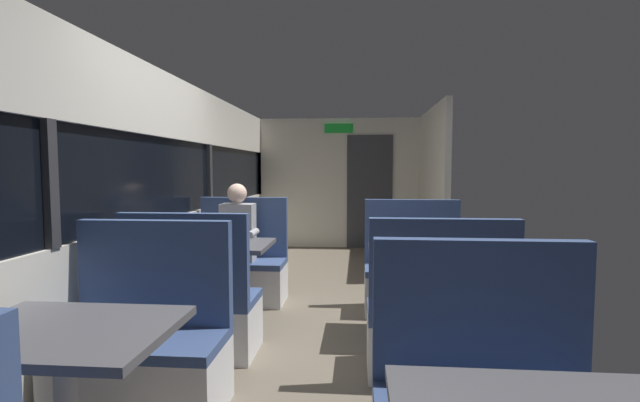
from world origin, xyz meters
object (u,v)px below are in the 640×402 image
Objects in this scene: bench_rear_aisle_facing_entry at (413,278)px; bench_mid_window_facing_end at (193,312)px; dining_table_rear_aisle at (424,262)px; coffee_cup_primary at (230,238)px; dining_table_near_window at (65,351)px; bench_mid_window_facing_entry at (241,270)px; seated_passenger at (239,252)px; bench_rear_aisle_facing_end at (438,328)px; bench_near_window_facing_entry at (144,354)px; dining_table_mid_window at (220,254)px.

bench_mid_window_facing_end is at bearing -146.19° from bench_rear_aisle_facing_entry.
dining_table_rear_aisle is 1.72m from coffee_cup_primary.
bench_mid_window_facing_entry reaches higher than dining_table_near_window.
bench_rear_aisle_facing_entry is at bearing 90.00° from dining_table_rear_aisle.
seated_passenger reaches higher than dining_table_near_window.
bench_near_window_facing_entry is at bearing -161.98° from bench_rear_aisle_facing_end.
bench_near_window_facing_entry is 0.78m from bench_mid_window_facing_end.
coffee_cup_primary is at bearing -81.80° from seated_passenger.
coffee_cup_primary is at bearing -4.89° from dining_table_mid_window.
dining_table_mid_window is 1.00× the size of dining_table_rear_aisle.
dining_table_near_window is 2.81m from seated_passenger.
dining_table_near_window is 2.18m from coffee_cup_primary.
bench_mid_window_facing_entry reaches higher than dining_table_rear_aisle.
dining_table_rear_aisle is 0.77m from bench_rear_aisle_facing_entry.
bench_mid_window_facing_entry is 0.85m from coffee_cup_primary.
bench_mid_window_facing_entry is 2.40m from bench_rear_aisle_facing_end.
bench_mid_window_facing_entry is 0.22m from seated_passenger.
bench_near_window_facing_entry is 1.00× the size of bench_mid_window_facing_end.
seated_passenger is (0.00, -0.07, 0.21)m from bench_mid_window_facing_entry.
bench_mid_window_facing_end is 1.00× the size of bench_rear_aisle_facing_entry.
bench_mid_window_facing_end reaches higher than dining_table_near_window.
dining_table_rear_aisle is (1.79, 0.50, 0.31)m from bench_mid_window_facing_end.
bench_rear_aisle_facing_entry is at bearing 90.00° from bench_rear_aisle_facing_end.
bench_near_window_facing_entry is 1.55m from coffee_cup_primary.
bench_mid_window_facing_entry is 1.80m from bench_rear_aisle_facing_entry.
dining_table_mid_window is at bearing 90.00° from bench_near_window_facing_entry.
dining_table_rear_aisle is at bearing 15.59° from bench_mid_window_facing_end.
dining_table_mid_window is 0.82× the size of bench_rear_aisle_facing_entry.
bench_near_window_facing_entry is at bearing -93.55° from coffee_cup_primary.
bench_mid_window_facing_end is at bearing -90.00° from bench_mid_window_facing_entry.
bench_rear_aisle_facing_entry is (1.79, 1.20, 0.00)m from bench_mid_window_facing_end.
dining_table_mid_window is 0.82× the size of bench_mid_window_facing_end.
bench_near_window_facing_entry is 2.18m from bench_mid_window_facing_entry.
bench_mid_window_facing_entry is at bearing 90.00° from dining_table_mid_window.
bench_mid_window_facing_entry reaches higher than dining_table_mid_window.
seated_passenger is at bearing 155.20° from dining_table_rear_aisle.
bench_near_window_facing_entry is 1.22× the size of dining_table_mid_window.
bench_near_window_facing_entry is 1.00× the size of bench_rear_aisle_facing_end.
dining_table_near_window is 2.67m from dining_table_rear_aisle.
coffee_cup_primary reaches higher than dining_table_rear_aisle.
dining_table_rear_aisle is 1.97m from seated_passenger.
bench_rear_aisle_facing_end reaches higher than dining_table_near_window.
dining_table_mid_window is 0.64m from seated_passenger.
bench_near_window_facing_entry is at bearing 90.00° from dining_table_near_window.
dining_table_mid_window is at bearing 90.00° from dining_table_near_window.
bench_near_window_facing_entry reaches higher than dining_table_mid_window.
bench_mid_window_facing_end and bench_mid_window_facing_entry have the same top height.
bench_mid_window_facing_entry is 0.87× the size of seated_passenger.
dining_table_mid_window is at bearing 90.00° from bench_mid_window_facing_end.
dining_table_mid_window is 0.77m from bench_mid_window_facing_entry.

